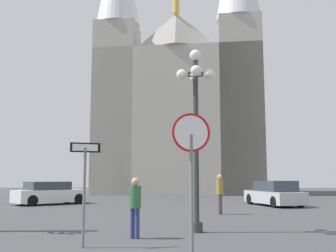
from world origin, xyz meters
TOP-DOWN VIEW (x-y plane):
  - cathedral at (1.19, 36.41)m, footprint 17.75×14.89m
  - stop_sign at (1.42, 2.64)m, footprint 0.85×0.22m
  - one_way_arrow_sign at (-1.14, 3.51)m, footprint 0.68×0.32m
  - street_lamp at (1.67, 6.26)m, footprint 1.22×1.22m
  - parked_car_near_silver at (6.70, 17.91)m, footprint 2.91×4.84m
  - parked_car_far_white at (-6.96, 18.72)m, footprint 4.42×4.31m
  - pedestrian_walking at (2.96, 12.28)m, footprint 0.32×0.32m
  - pedestrian_standing at (-0.07, 4.97)m, footprint 0.32×0.32m

SIDE VIEW (x-z plane):
  - parked_car_far_white at x=-6.96m, z-range -0.03..1.37m
  - parked_car_near_silver at x=6.70m, z-range -0.05..1.42m
  - pedestrian_standing at x=-0.07m, z-range 0.17..1.82m
  - pedestrian_walking at x=2.96m, z-range 0.20..1.98m
  - one_way_arrow_sign at x=-1.14m, z-range 0.34..2.84m
  - stop_sign at x=1.42m, z-range 0.65..3.72m
  - street_lamp at x=1.67m, z-range 0.84..6.55m
  - cathedral at x=1.19m, z-range -6.13..25.33m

